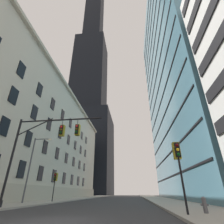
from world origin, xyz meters
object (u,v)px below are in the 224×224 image
at_px(traffic_light_near_right, 178,155).
at_px(traffic_light_far_left, 55,178).
at_px(fire_hydrant, 204,204).
at_px(traffic_signal_mast, 48,140).
at_px(street_lamppost, 33,162).

distance_m(traffic_light_near_right, traffic_light_far_left, 18.98).
bearing_deg(fire_hydrant, traffic_light_near_right, -150.38).
bearing_deg(traffic_light_near_right, traffic_signal_mast, 162.94).
bearing_deg(traffic_light_far_left, traffic_signal_mast, -71.78).
bearing_deg(traffic_light_near_right, traffic_light_far_left, 136.34).
bearing_deg(fire_hydrant, street_lamppost, 152.52).
bearing_deg(traffic_light_far_left, fire_hydrant, -39.71).
bearing_deg(traffic_signal_mast, fire_hydrant, -12.19).
relative_size(traffic_signal_mast, street_lamppost, 1.10).
relative_size(traffic_light_far_left, fire_hydrant, 4.20).
xyz_separation_m(traffic_signal_mast, fire_hydrant, (11.69, -2.53, -4.99)).
xyz_separation_m(street_lamppost, fire_hydrant, (16.38, -8.52, -4.07)).
distance_m(traffic_light_near_right, street_lamppost, 17.79).
bearing_deg(street_lamppost, traffic_light_near_right, -31.27).
bearing_deg(traffic_light_near_right, fire_hydrant, 29.62).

